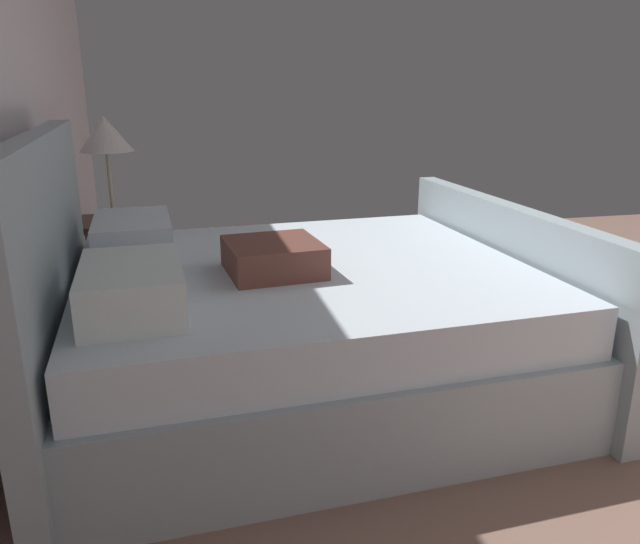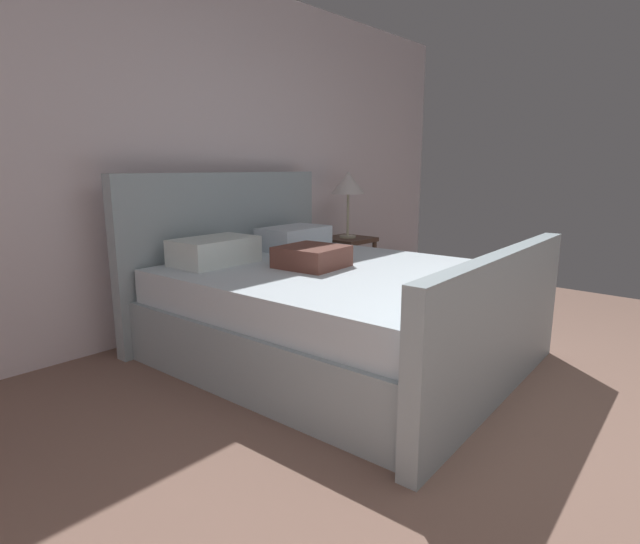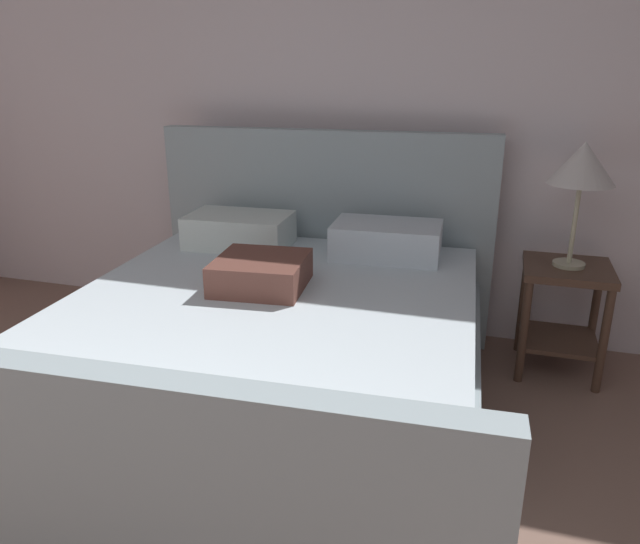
% 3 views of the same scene
% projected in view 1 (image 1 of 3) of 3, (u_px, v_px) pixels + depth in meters
% --- Properties ---
extents(ground_plane, '(6.16, 6.47, 0.02)m').
position_uv_depth(ground_plane, '(637.00, 346.00, 3.50)').
color(ground_plane, '#846355').
extents(bed, '(2.07, 2.37, 1.24)m').
position_uv_depth(bed, '(293.00, 319.00, 2.91)').
color(bed, '#97A8AF').
rests_on(bed, ground).
extents(nightstand_right, '(0.44, 0.44, 0.60)m').
position_uv_depth(nightstand_right, '(117.00, 250.00, 3.91)').
color(nightstand_right, '#4F3628').
rests_on(nightstand_right, ground).
extents(table_lamp_right, '(0.32, 0.32, 0.64)m').
position_uv_depth(table_lamp_right, '(105.00, 136.00, 3.70)').
color(table_lamp_right, '#B7B293').
rests_on(table_lamp_right, nightstand_right).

